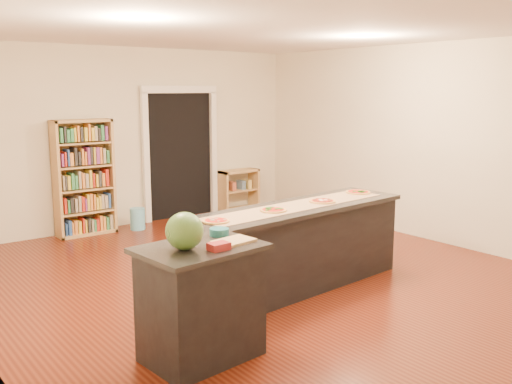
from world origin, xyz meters
TOP-DOWN VIEW (x-y plane):
  - room at (0.00, 0.00)m, footprint 6.00×7.00m
  - doorway at (0.90, 3.46)m, footprint 1.40×0.09m
  - kitchen_island at (0.11, -0.37)m, footprint 2.78×0.75m
  - side_counter at (-1.61, -1.16)m, footprint 0.95×0.70m
  - bookshelf at (-0.84, 3.30)m, footprint 0.86×0.31m
  - low_shelf at (1.98, 3.29)m, footprint 0.73×0.31m
  - waste_bin at (-0.10, 3.10)m, footprint 0.23×0.23m
  - kraft_paper at (0.11, -0.37)m, footprint 2.44×0.62m
  - watermelon at (-1.75, -1.18)m, footprint 0.29×0.29m
  - cutting_board at (-1.34, -1.24)m, footprint 0.35×0.26m
  - package_red at (-1.55, -1.35)m, footprint 0.16×0.12m
  - package_teal at (-1.30, -0.99)m, footprint 0.17×0.17m
  - pizza_a at (-1.00, -0.47)m, footprint 0.26×0.26m
  - pizza_b at (-0.26, -0.43)m, footprint 0.27×0.27m
  - pizza_c at (0.48, -0.39)m, footprint 0.31×0.31m
  - pizza_d at (1.21, -0.25)m, footprint 0.31×0.31m

SIDE VIEW (x-z plane):
  - waste_bin at x=-0.10m, z-range 0.00..0.34m
  - low_shelf at x=1.98m, z-range 0.00..0.73m
  - kitchen_island at x=0.11m, z-range 0.00..0.92m
  - side_counter at x=-1.61m, z-range 0.00..0.95m
  - bookshelf at x=-0.84m, z-range 0.00..1.72m
  - kraft_paper at x=0.11m, z-range 0.92..0.92m
  - pizza_c at x=0.48m, z-range 0.92..0.94m
  - pizza_d at x=1.21m, z-range 0.92..0.94m
  - pizza_a at x=-1.00m, z-range 0.92..0.94m
  - pizza_b at x=-0.26m, z-range 0.92..0.94m
  - cutting_board at x=-1.34m, z-range 0.94..0.96m
  - package_red at x=-1.55m, z-range 0.94..1.00m
  - package_teal at x=-1.30m, z-range 0.94..1.00m
  - watermelon at x=-1.75m, z-range 0.94..1.24m
  - doorway at x=0.90m, z-range 0.10..2.31m
  - room at x=0.00m, z-range 0.00..2.80m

